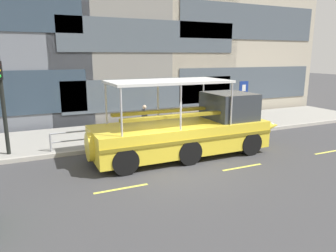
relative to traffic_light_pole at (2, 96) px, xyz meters
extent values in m
plane|color=#3D3D3F|center=(5.81, -3.74, -2.61)|extent=(120.00, 120.00, 0.00)
cube|color=#99968E|center=(5.81, 1.86, -2.52)|extent=(32.00, 4.80, 0.18)
cube|color=#B2ADA3|center=(5.81, -0.63, -2.52)|extent=(32.00, 0.18, 0.18)
cube|color=#DBD64C|center=(3.41, -4.88, -2.61)|extent=(1.80, 0.12, 0.01)
cube|color=#DBD64C|center=(8.21, -4.88, -2.61)|extent=(1.80, 0.12, 0.01)
cube|color=#DBD64C|center=(13.01, -4.88, -2.61)|extent=(1.80, 0.12, 0.01)
cube|color=#4C5660|center=(8.45, 4.63, -0.82)|extent=(11.63, 0.06, 1.97)
cube|color=#4C5660|center=(8.45, 4.63, 2.77)|extent=(11.63, 0.06, 1.97)
cube|color=#4C5660|center=(15.92, 4.63, -0.44)|extent=(11.42, 0.06, 2.39)
cube|color=#4C5660|center=(15.92, 4.63, 3.91)|extent=(11.42, 0.06, 2.39)
cylinder|color=#9EA0A8|center=(7.12, -0.29, -1.67)|extent=(10.95, 0.07, 0.07)
cylinder|color=#9EA0A8|center=(7.12, -0.29, -2.05)|extent=(10.95, 0.06, 0.06)
cylinder|color=#9EA0A8|center=(1.65, -0.29, -2.05)|extent=(0.09, 0.09, 0.77)
cylinder|color=#9EA0A8|center=(3.47, -0.29, -2.05)|extent=(0.09, 0.09, 0.77)
cylinder|color=#9EA0A8|center=(5.29, -0.29, -2.05)|extent=(0.09, 0.09, 0.77)
cylinder|color=#9EA0A8|center=(7.12, -0.29, -2.05)|extent=(0.09, 0.09, 0.77)
cylinder|color=#9EA0A8|center=(8.94, -0.29, -2.05)|extent=(0.09, 0.09, 0.77)
cylinder|color=#9EA0A8|center=(10.77, -0.29, -2.05)|extent=(0.09, 0.09, 0.77)
cylinder|color=#9EA0A8|center=(12.59, -0.29, -2.05)|extent=(0.09, 0.09, 0.77)
cylinder|color=black|center=(0.00, 0.07, -0.43)|extent=(0.16, 0.16, 4.01)
cylinder|color=#4C4F54|center=(12.23, 0.46, -1.15)|extent=(0.08, 0.08, 2.57)
cube|color=navy|center=(12.23, 0.41, -0.21)|extent=(0.60, 0.04, 0.76)
cube|color=white|center=(12.23, 0.39, -0.21)|extent=(0.24, 0.01, 0.36)
cube|color=yellow|center=(6.69, -2.60, -1.76)|extent=(7.45, 2.54, 1.15)
cone|color=yellow|center=(11.25, -2.60, -1.76)|extent=(1.68, 1.09, 1.09)
cylinder|color=yellow|center=(2.96, -2.60, -1.76)|extent=(0.37, 1.09, 1.09)
cube|color=olive|center=(6.69, -3.89, -1.62)|extent=(7.45, 0.04, 0.12)
sphere|color=white|center=(11.67, -2.60, -1.71)|extent=(0.22, 0.22, 0.22)
cube|color=#33383D|center=(9.11, -2.60, -0.61)|extent=(1.86, 2.13, 1.16)
cube|color=silver|center=(6.13, -2.60, 0.57)|extent=(4.84, 2.33, 0.10)
cylinder|color=#B2B2B7|center=(8.43, -1.48, -0.33)|extent=(0.07, 0.07, 1.71)
cylinder|color=#B2B2B7|center=(8.43, -3.71, -0.33)|extent=(0.07, 0.07, 1.71)
cylinder|color=#B2B2B7|center=(6.13, -1.48, -0.33)|extent=(0.07, 0.07, 1.71)
cylinder|color=#B2B2B7|center=(6.13, -3.71, -0.33)|extent=(0.07, 0.07, 1.71)
cylinder|color=#B2B2B7|center=(3.82, -1.48, -0.33)|extent=(0.07, 0.07, 1.71)
cylinder|color=#B2B2B7|center=(3.82, -3.71, -0.33)|extent=(0.07, 0.07, 1.71)
cube|color=olive|center=(6.13, -1.99, -0.74)|extent=(4.46, 0.28, 0.12)
cube|color=olive|center=(6.13, -3.21, -0.74)|extent=(4.46, 0.28, 0.12)
cylinder|color=black|center=(9.48, -1.43, -2.11)|extent=(1.00, 0.28, 1.00)
cylinder|color=black|center=(9.48, -3.76, -2.11)|extent=(1.00, 0.28, 1.00)
cylinder|color=black|center=(6.50, -1.43, -2.11)|extent=(1.00, 0.28, 1.00)
cylinder|color=black|center=(6.50, -3.76, -2.11)|extent=(1.00, 0.28, 1.00)
cylinder|color=black|center=(3.89, -1.43, -2.11)|extent=(1.00, 0.28, 1.00)
cylinder|color=black|center=(3.89, -3.76, -2.11)|extent=(1.00, 0.28, 1.00)
cylinder|color=black|center=(10.22, 1.01, -2.05)|extent=(0.10, 0.10, 0.77)
cylinder|color=black|center=(10.26, 0.86, -2.05)|extent=(0.10, 0.10, 0.77)
cube|color=maroon|center=(10.24, 0.93, -1.39)|extent=(0.23, 0.32, 0.55)
cylinder|color=maroon|center=(10.20, 1.12, -1.42)|extent=(0.07, 0.07, 0.49)
cylinder|color=maroon|center=(10.28, 0.74, -1.42)|extent=(0.07, 0.07, 0.49)
sphere|color=#936B4C|center=(10.24, 0.93, -0.99)|extent=(0.21, 0.21, 0.21)
cylinder|color=#47423D|center=(6.33, 0.95, -2.05)|extent=(0.10, 0.10, 0.77)
cylinder|color=#47423D|center=(6.38, 0.81, -2.05)|extent=(0.10, 0.10, 0.77)
cube|color=#38383D|center=(6.35, 0.88, -1.40)|extent=(0.25, 0.33, 0.54)
cylinder|color=#38383D|center=(6.29, 1.06, -1.42)|extent=(0.07, 0.07, 0.49)
cylinder|color=#38383D|center=(6.41, 0.70, -1.42)|extent=(0.07, 0.07, 0.49)
sphere|color=beige|center=(6.35, 0.88, -1.00)|extent=(0.21, 0.21, 0.21)
camera|label=1|loc=(0.91, -14.05, 1.58)|focal=33.37mm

